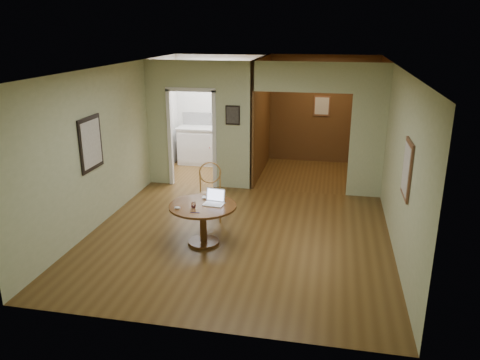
% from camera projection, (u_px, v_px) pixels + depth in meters
% --- Properties ---
extents(floor, '(5.00, 5.00, 0.00)m').
position_uv_depth(floor, '(237.00, 238.00, 7.76)').
color(floor, '#4F3516').
rests_on(floor, ground).
extents(room_shell, '(5.20, 7.50, 5.00)m').
position_uv_depth(room_shell, '(244.00, 124.00, 10.33)').
color(room_shell, white).
rests_on(room_shell, ground).
extents(dining_table, '(1.07, 1.07, 0.67)m').
position_uv_depth(dining_table, '(203.00, 215.00, 7.43)').
color(dining_table, '#5C3317').
rests_on(dining_table, ground).
extents(chair, '(0.55, 0.55, 1.05)m').
position_uv_depth(chair, '(211.00, 188.00, 8.40)').
color(chair, '#A7763B').
rests_on(chair, ground).
extents(open_laptop, '(0.34, 0.30, 0.22)m').
position_uv_depth(open_laptop, '(215.00, 200.00, 7.43)').
color(open_laptop, white).
rests_on(open_laptop, dining_table).
extents(closed_laptop, '(0.31, 0.21, 0.02)m').
position_uv_depth(closed_laptop, '(211.00, 199.00, 7.62)').
color(closed_laptop, '#AAABAF').
rests_on(closed_laptop, dining_table).
extents(mouse, '(0.10, 0.06, 0.04)m').
position_uv_depth(mouse, '(177.00, 208.00, 7.21)').
color(mouse, white).
rests_on(mouse, dining_table).
extents(wine_glass, '(0.08, 0.08, 0.09)m').
position_uv_depth(wine_glass, '(193.00, 205.00, 7.25)').
color(wine_glass, white).
rests_on(wine_glass, dining_table).
extents(pen, '(0.14, 0.02, 0.01)m').
position_uv_depth(pen, '(195.00, 213.00, 7.07)').
color(pen, '#0B0C52').
rests_on(pen, dining_table).
extents(kitchen_cabinet, '(2.06, 0.60, 0.94)m').
position_uv_depth(kitchen_cabinet, '(218.00, 146.00, 11.78)').
color(kitchen_cabinet, white).
rests_on(kitchen_cabinet, ground).
extents(grocery_bag, '(0.30, 0.26, 0.28)m').
position_uv_depth(grocery_bag, '(249.00, 124.00, 11.44)').
color(grocery_bag, beige).
rests_on(grocery_bag, kitchen_cabinet).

